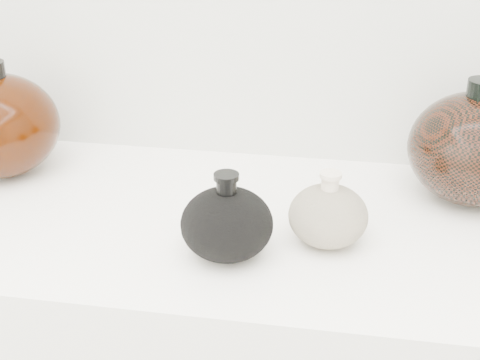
# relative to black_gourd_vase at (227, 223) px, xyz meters

# --- Properties ---
(black_gourd_vase) EXTENTS (0.13, 0.13, 0.13)m
(black_gourd_vase) POSITION_rel_black_gourd_vase_xyz_m (0.00, 0.00, 0.00)
(black_gourd_vase) COLOR black
(black_gourd_vase) RESTS_ON display_counter
(cream_gourd_vase) EXTENTS (0.14, 0.14, 0.11)m
(cream_gourd_vase) POSITION_rel_black_gourd_vase_xyz_m (0.14, 0.06, -0.01)
(cream_gourd_vase) COLOR beige
(cream_gourd_vase) RESTS_ON display_counter
(right_round_pot) EXTENTS (0.26, 0.26, 0.20)m
(right_round_pot) POSITION_rel_black_gourd_vase_xyz_m (0.35, 0.23, 0.04)
(right_round_pot) COLOR black
(right_round_pot) RESTS_ON display_counter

